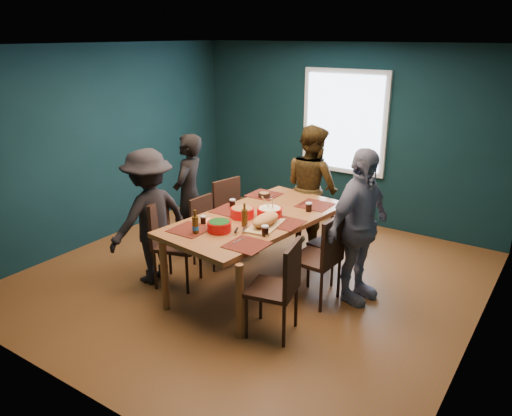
{
  "coord_description": "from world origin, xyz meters",
  "views": [
    {
      "loc": [
        3.07,
        -4.51,
        2.82
      ],
      "look_at": [
        0.13,
        -0.11,
        0.95
      ],
      "focal_mm": 35.0,
      "sensor_mm": 36.0,
      "label": 1
    }
  ],
  "objects_px": {
    "chair_right_near": "(281,282)",
    "bowl_salad": "(242,212)",
    "person_right": "(359,227)",
    "chair_left_far": "(232,211)",
    "bowl_herbs": "(219,226)",
    "person_near_left": "(149,217)",
    "chair_right_far": "(336,239)",
    "cutting_board": "(265,221)",
    "person_back": "(312,187)",
    "dining_table": "(257,223)",
    "chair_left_mid": "(207,225)",
    "chair_left_near": "(169,236)",
    "bowl_dumpling": "(270,212)",
    "person_far_left": "(189,195)",
    "chair_right_mid": "(324,253)"
  },
  "relations": [
    {
      "from": "chair_right_far",
      "to": "person_near_left",
      "type": "bearing_deg",
      "value": -135.21
    },
    {
      "from": "bowl_salad",
      "to": "bowl_dumpling",
      "type": "relative_size",
      "value": 0.96
    },
    {
      "from": "bowl_salad",
      "to": "bowl_herbs",
      "type": "distance_m",
      "value": 0.48
    },
    {
      "from": "person_far_left",
      "to": "bowl_salad",
      "type": "bearing_deg",
      "value": 54.95
    },
    {
      "from": "chair_left_far",
      "to": "bowl_dumpling",
      "type": "bearing_deg",
      "value": -16.66
    },
    {
      "from": "person_back",
      "to": "dining_table",
      "type": "bearing_deg",
      "value": 114.9
    },
    {
      "from": "bowl_dumpling",
      "to": "chair_left_mid",
      "type": "bearing_deg",
      "value": 175.03
    },
    {
      "from": "chair_left_near",
      "to": "person_back",
      "type": "bearing_deg",
      "value": 48.01
    },
    {
      "from": "chair_left_near",
      "to": "cutting_board",
      "type": "xyz_separation_m",
      "value": [
        1.11,
        0.35,
        0.31
      ]
    },
    {
      "from": "chair_left_mid",
      "to": "dining_table",
      "type": "bearing_deg",
      "value": -5.66
    },
    {
      "from": "person_near_left",
      "to": "chair_left_far",
      "type": "bearing_deg",
      "value": 173.95
    },
    {
      "from": "person_far_left",
      "to": "bowl_dumpling",
      "type": "distance_m",
      "value": 1.4
    },
    {
      "from": "chair_right_far",
      "to": "chair_left_mid",
      "type": "bearing_deg",
      "value": -152.15
    },
    {
      "from": "dining_table",
      "to": "person_back",
      "type": "bearing_deg",
      "value": 97.33
    },
    {
      "from": "chair_right_near",
      "to": "bowl_herbs",
      "type": "height_order",
      "value": "chair_right_near"
    },
    {
      "from": "bowl_salad",
      "to": "cutting_board",
      "type": "distance_m",
      "value": 0.39
    },
    {
      "from": "dining_table",
      "to": "chair_right_mid",
      "type": "distance_m",
      "value": 0.85
    },
    {
      "from": "cutting_board",
      "to": "bowl_dumpling",
      "type": "bearing_deg",
      "value": 104.44
    },
    {
      "from": "chair_right_far",
      "to": "cutting_board",
      "type": "bearing_deg",
      "value": -108.73
    },
    {
      "from": "dining_table",
      "to": "bowl_dumpling",
      "type": "relative_size",
      "value": 8.23
    },
    {
      "from": "dining_table",
      "to": "chair_right_near",
      "type": "distance_m",
      "value": 1.11
    },
    {
      "from": "dining_table",
      "to": "chair_left_far",
      "type": "xyz_separation_m",
      "value": [
        -0.79,
        0.59,
        -0.18
      ]
    },
    {
      "from": "chair_left_mid",
      "to": "person_right",
      "type": "xyz_separation_m",
      "value": [
        1.96,
        0.18,
        0.35
      ]
    },
    {
      "from": "cutting_board",
      "to": "person_near_left",
      "type": "bearing_deg",
      "value": -172.4
    },
    {
      "from": "person_far_left",
      "to": "person_near_left",
      "type": "xyz_separation_m",
      "value": [
        0.14,
        -0.86,
        -0.01
      ]
    },
    {
      "from": "dining_table",
      "to": "person_far_left",
      "type": "distance_m",
      "value": 1.27
    },
    {
      "from": "chair_left_near",
      "to": "person_right",
      "type": "distance_m",
      "value": 2.16
    },
    {
      "from": "person_back",
      "to": "bowl_herbs",
      "type": "xyz_separation_m",
      "value": [
        -0.07,
        -1.94,
        0.06
      ]
    },
    {
      "from": "dining_table",
      "to": "chair_right_near",
      "type": "height_order",
      "value": "chair_right_near"
    },
    {
      "from": "person_right",
      "to": "bowl_salad",
      "type": "relative_size",
      "value": 6.31
    },
    {
      "from": "person_far_left",
      "to": "person_back",
      "type": "xyz_separation_m",
      "value": [
        1.23,
        1.1,
        0.04
      ]
    },
    {
      "from": "chair_right_far",
      "to": "person_far_left",
      "type": "relative_size",
      "value": 0.55
    },
    {
      "from": "bowl_dumpling",
      "to": "chair_right_near",
      "type": "bearing_deg",
      "value": -51.26
    },
    {
      "from": "chair_right_near",
      "to": "person_near_left",
      "type": "height_order",
      "value": "person_near_left"
    },
    {
      "from": "chair_left_far",
      "to": "person_near_left",
      "type": "relative_size",
      "value": 0.62
    },
    {
      "from": "person_back",
      "to": "person_right",
      "type": "bearing_deg",
      "value": 161.41
    },
    {
      "from": "person_back",
      "to": "bowl_salad",
      "type": "distance_m",
      "value": 1.47
    },
    {
      "from": "chair_right_mid",
      "to": "bowl_salad",
      "type": "height_order",
      "value": "chair_right_mid"
    },
    {
      "from": "chair_left_mid",
      "to": "cutting_board",
      "type": "bearing_deg",
      "value": -13.59
    },
    {
      "from": "dining_table",
      "to": "person_near_left",
      "type": "relative_size",
      "value": 1.46
    },
    {
      "from": "person_far_left",
      "to": "bowl_salad",
      "type": "height_order",
      "value": "person_far_left"
    },
    {
      "from": "chair_right_near",
      "to": "bowl_salad",
      "type": "height_order",
      "value": "chair_right_near"
    },
    {
      "from": "person_right",
      "to": "chair_left_far",
      "type": "bearing_deg",
      "value": 93.32
    },
    {
      "from": "chair_left_near",
      "to": "chair_left_mid",
      "type": "bearing_deg",
      "value": 71.5
    },
    {
      "from": "chair_right_near",
      "to": "bowl_herbs",
      "type": "relative_size",
      "value": 3.84
    },
    {
      "from": "person_back",
      "to": "person_near_left",
      "type": "bearing_deg",
      "value": 85.48
    },
    {
      "from": "bowl_dumpling",
      "to": "bowl_salad",
      "type": "bearing_deg",
      "value": -149.75
    },
    {
      "from": "person_near_left",
      "to": "bowl_salad",
      "type": "relative_size",
      "value": 5.89
    },
    {
      "from": "chair_left_mid",
      "to": "chair_left_near",
      "type": "relative_size",
      "value": 0.85
    },
    {
      "from": "chair_left_far",
      "to": "bowl_dumpling",
      "type": "height_order",
      "value": "bowl_dumpling"
    }
  ]
}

